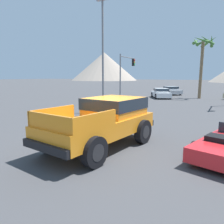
# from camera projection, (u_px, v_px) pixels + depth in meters

# --- Properties ---
(ground_plane) EXTENTS (320.00, 320.00, 0.00)m
(ground_plane) POSITION_uv_depth(u_px,v_px,m) (106.00, 144.00, 8.79)
(ground_plane) COLOR #424244
(orange_pickup_truck) EXTENTS (2.93, 5.32, 1.85)m
(orange_pickup_truck) POSITION_uv_depth(u_px,v_px,m) (105.00, 119.00, 8.44)
(orange_pickup_truck) COLOR orange
(orange_pickup_truck) RESTS_ON ground_plane
(parked_car_white) EXTENTS (3.46, 4.45, 1.21)m
(parked_car_white) POSITION_uv_depth(u_px,v_px,m) (161.00, 93.00, 27.13)
(parked_car_white) COLOR white
(parked_car_white) RESTS_ON ground_plane
(parked_car_silver) EXTENTS (4.00, 4.33, 1.19)m
(parked_car_silver) POSITION_uv_depth(u_px,v_px,m) (171.00, 90.00, 32.27)
(parked_car_silver) COLOR #B7BABF
(parked_car_silver) RESTS_ON ground_plane
(traffic_light_crosswalk) EXTENTS (0.38, 4.41, 5.20)m
(traffic_light_crosswalk) POSITION_uv_depth(u_px,v_px,m) (127.00, 68.00, 26.56)
(traffic_light_crosswalk) COLOR slate
(traffic_light_crosswalk) RESTS_ON ground_plane
(street_lamp_post) EXTENTS (0.90, 0.24, 8.12)m
(street_lamp_post) POSITION_uv_depth(u_px,v_px,m) (103.00, 46.00, 15.71)
(street_lamp_post) COLOR slate
(street_lamp_post) RESTS_ON ground_plane
(palm_tree_tall) EXTENTS (2.85, 3.06, 7.36)m
(palm_tree_tall) POSITION_uv_depth(u_px,v_px,m) (203.00, 51.00, 25.81)
(palm_tree_tall) COLOR brown
(palm_tree_tall) RESTS_ON ground_plane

